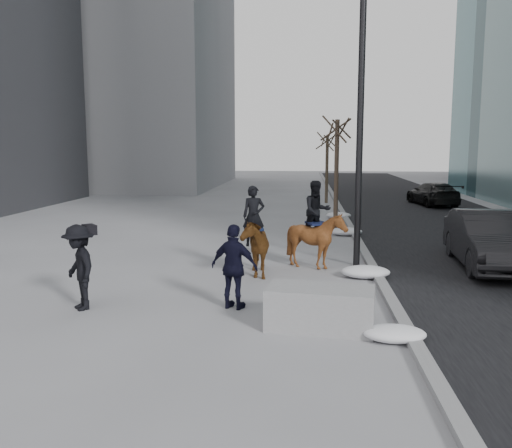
# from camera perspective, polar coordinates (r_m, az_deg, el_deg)

# --- Properties ---
(ground) EXTENTS (120.00, 120.00, 0.00)m
(ground) POSITION_cam_1_polar(r_m,az_deg,el_deg) (11.89, -0.52, -8.01)
(ground) COLOR gray
(ground) RESTS_ON ground
(road) EXTENTS (8.00, 90.00, 0.01)m
(road) POSITION_cam_1_polar(r_m,az_deg,el_deg) (22.40, 20.28, -0.78)
(road) COLOR black
(road) RESTS_ON ground
(curb) EXTENTS (0.25, 90.00, 0.12)m
(curb) POSITION_cam_1_polar(r_m,az_deg,el_deg) (21.69, 10.03, -0.53)
(curb) COLOR gray
(curb) RESTS_ON ground
(planter) EXTENTS (2.05, 1.23, 0.77)m
(planter) POSITION_cam_1_polar(r_m,az_deg,el_deg) (10.09, 6.78, -8.78)
(planter) COLOR gray
(planter) RESTS_ON ground
(car_near) EXTENTS (1.96, 4.81, 1.55)m
(car_near) POSITION_cam_1_polar(r_m,az_deg,el_deg) (16.13, 23.38, -1.53)
(car_near) COLOR black
(car_near) RESTS_ON ground
(car_far) EXTENTS (2.45, 4.69, 1.30)m
(car_far) POSITION_cam_1_polar(r_m,az_deg,el_deg) (31.92, 18.12, 3.05)
(car_far) COLOR black
(car_far) RESTS_ON ground
(tree_near) EXTENTS (1.20, 1.20, 4.84)m
(tree_near) POSITION_cam_1_polar(r_m,az_deg,el_deg) (22.17, 8.47, 5.83)
(tree_near) COLOR #372C20
(tree_near) RESTS_ON ground
(tree_far) EXTENTS (1.20, 1.20, 4.33)m
(tree_far) POSITION_cam_1_polar(r_m,az_deg,el_deg) (31.80, 7.48, 6.11)
(tree_far) COLOR #3B2D23
(tree_far) RESTS_ON ground
(mounted_left) EXTENTS (1.13, 1.90, 2.30)m
(mounted_left) POSITION_cam_1_polar(r_m,az_deg,el_deg) (14.04, -0.30, -1.89)
(mounted_left) COLOR #47250E
(mounted_left) RESTS_ON ground
(mounted_right) EXTENTS (1.68, 1.78, 2.39)m
(mounted_right) POSITION_cam_1_polar(r_m,az_deg,el_deg) (14.78, 6.38, -1.02)
(mounted_right) COLOR #49270E
(mounted_right) RESTS_ON ground
(feeder) EXTENTS (1.11, 1.01, 1.75)m
(feeder) POSITION_cam_1_polar(r_m,az_deg,el_deg) (11.09, -2.29, -4.53)
(feeder) COLOR black
(feeder) RESTS_ON ground
(camera_crew) EXTENTS (1.22, 1.29, 1.75)m
(camera_crew) POSITION_cam_1_polar(r_m,az_deg,el_deg) (11.61, -18.12, -4.31)
(camera_crew) COLOR black
(camera_crew) RESTS_ON ground
(lamppost) EXTENTS (0.25, 1.13, 9.09)m
(lamppost) POSITION_cam_1_polar(r_m,az_deg,el_deg) (15.11, 11.05, 14.44)
(lamppost) COLOR black
(lamppost) RESTS_ON ground
(snow_piles) EXTENTS (1.23, 16.56, 0.31)m
(snow_piles) POSITION_cam_1_polar(r_m,az_deg,el_deg) (17.50, 10.21, -2.35)
(snow_piles) COLOR silver
(snow_piles) RESTS_ON ground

